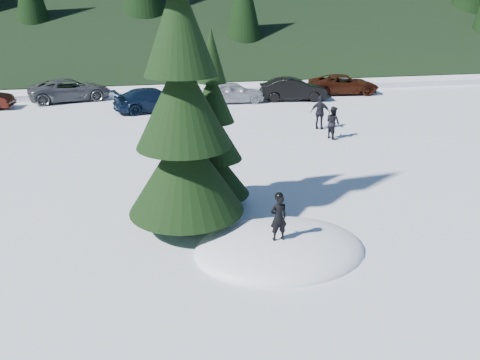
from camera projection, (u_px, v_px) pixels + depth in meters
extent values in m
plane|color=white|center=(280.00, 250.00, 12.14)|extent=(200.00, 200.00, 0.00)
ellipsoid|color=white|center=(280.00, 250.00, 12.14)|extent=(4.48, 3.52, 0.96)
cylinder|color=black|center=(187.00, 205.00, 13.10)|extent=(0.38, 0.38, 1.40)
cone|color=black|center=(185.00, 168.00, 12.72)|extent=(3.20, 3.20, 2.46)
cone|color=black|center=(182.00, 100.00, 12.06)|extent=(2.54, 2.54, 2.46)
cone|color=black|center=(179.00, 24.00, 11.40)|extent=(1.88, 1.88, 2.46)
cylinder|color=black|center=(214.00, 190.00, 14.65)|extent=(0.26, 0.26, 1.00)
cone|color=black|center=(214.00, 171.00, 14.42)|extent=(2.20, 2.20, 1.52)
cone|color=black|center=(213.00, 135.00, 14.01)|extent=(1.75, 1.75, 1.52)
cone|color=black|center=(212.00, 96.00, 13.61)|extent=(1.29, 1.29, 1.52)
cone|color=black|center=(211.00, 56.00, 13.20)|extent=(0.84, 0.84, 1.52)
imported|color=black|center=(279.00, 218.00, 11.45)|extent=(0.45, 0.32, 1.19)
imported|color=black|center=(333.00, 123.00, 21.91)|extent=(0.77, 0.88, 1.53)
imported|color=black|center=(320.00, 113.00, 23.51)|extent=(1.06, 0.88, 1.70)
imported|color=#44464B|center=(70.00, 90.00, 30.47)|extent=(5.58, 3.64, 1.43)
imported|color=black|center=(154.00, 100.00, 27.57)|extent=(4.98, 2.92, 1.36)
imported|color=#A0A4A9|center=(233.00, 92.00, 29.86)|extent=(3.97, 1.65, 1.35)
imported|color=black|center=(294.00, 89.00, 30.62)|extent=(4.60, 2.22, 1.45)
imported|color=#351409|center=(344.00, 84.00, 32.85)|extent=(5.05, 2.75, 1.34)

